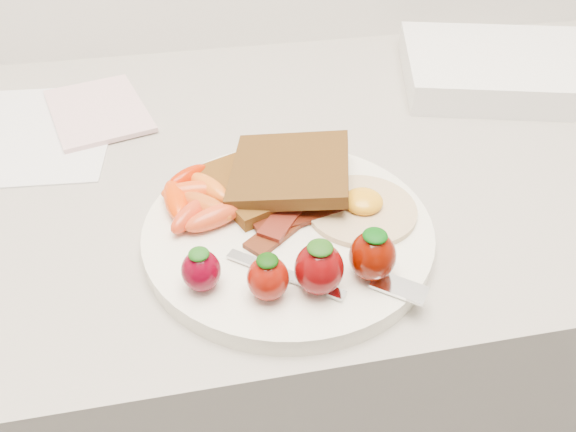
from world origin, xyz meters
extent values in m
cube|color=gray|center=(0.00, 1.70, 0.45)|extent=(2.00, 0.60, 0.90)
cylinder|color=white|center=(0.00, 1.55, 0.91)|extent=(0.27, 0.27, 0.02)
cube|color=black|center=(-0.01, 1.61, 0.93)|extent=(0.13, 0.13, 0.01)
cube|color=#39220A|center=(0.01, 1.61, 0.94)|extent=(0.14, 0.14, 0.03)
cylinder|color=beige|center=(0.07, 1.55, 0.92)|extent=(0.12, 0.12, 0.01)
ellipsoid|color=orange|center=(0.07, 1.56, 0.93)|extent=(0.04, 0.04, 0.02)
cube|color=#380C04|center=(0.00, 1.55, 0.92)|extent=(0.09, 0.08, 0.00)
cube|color=black|center=(0.01, 1.55, 0.92)|extent=(0.09, 0.05, 0.00)
cube|color=#3B0807|center=(0.01, 1.56, 0.92)|extent=(0.07, 0.09, 0.00)
ellipsoid|color=#E74811|center=(-0.08, 1.60, 0.93)|extent=(0.06, 0.02, 0.02)
ellipsoid|color=#C45016|center=(-0.07, 1.58, 0.93)|extent=(0.06, 0.06, 0.02)
ellipsoid|color=red|center=(-0.09, 1.57, 0.93)|extent=(0.05, 0.05, 0.02)
ellipsoid|color=orange|center=(-0.07, 1.61, 0.93)|extent=(0.05, 0.06, 0.02)
ellipsoid|color=#B91E00|center=(-0.09, 1.63, 0.93)|extent=(0.05, 0.04, 0.02)
ellipsoid|color=red|center=(-0.07, 1.56, 0.93)|extent=(0.06, 0.04, 0.02)
ellipsoid|color=#E93700|center=(-0.10, 1.59, 0.93)|extent=(0.03, 0.06, 0.02)
ellipsoid|color=#590010|center=(-0.08, 1.49, 0.94)|extent=(0.03, 0.03, 0.04)
ellipsoid|color=#174F11|center=(-0.08, 1.49, 0.95)|extent=(0.02, 0.02, 0.01)
ellipsoid|color=maroon|center=(-0.03, 1.47, 0.94)|extent=(0.03, 0.03, 0.04)
ellipsoid|color=#0B3404|center=(-0.03, 1.47, 0.96)|extent=(0.02, 0.02, 0.01)
ellipsoid|color=#5F0405|center=(0.01, 1.47, 0.94)|extent=(0.04, 0.04, 0.04)
ellipsoid|color=#1A480D|center=(0.01, 1.47, 0.96)|extent=(0.02, 0.02, 0.01)
ellipsoid|color=#580A00|center=(0.06, 1.47, 0.94)|extent=(0.04, 0.04, 0.04)
ellipsoid|color=#054308|center=(0.06, 1.47, 0.96)|extent=(0.02, 0.02, 0.01)
cube|color=silver|center=(-0.02, 1.48, 0.92)|extent=(0.09, 0.08, 0.00)
cube|color=silver|center=(0.07, 1.45, 0.92)|extent=(0.05, 0.04, 0.00)
cube|color=silver|center=(-0.26, 1.79, 0.90)|extent=(0.19, 0.24, 0.00)
cube|color=beige|center=(-0.19, 1.83, 0.91)|extent=(0.15, 0.18, 0.01)
cube|color=white|center=(0.35, 1.81, 0.92)|extent=(0.32, 0.28, 0.04)
camera|label=1|loc=(-0.07, 1.16, 1.26)|focal=35.00mm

